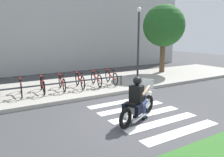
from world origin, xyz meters
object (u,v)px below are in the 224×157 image
bicycle_2 (43,85)px  bicycle_4 (80,80)px  bicycle_1 (21,87)px  bike_rack (66,83)px  motorcycle (138,106)px  bicycle_3 (62,83)px  bicycle_6 (111,77)px  street_lamp (138,36)px  bicycle_5 (96,78)px  tree_near_rack (164,26)px  rider (138,95)px

bicycle_2 → bicycle_4: (1.79, -0.00, 0.01)m
bicycle_1 → bicycle_2: (0.90, -0.00, 0.01)m
bicycle_2 → bike_rack: size_ratio=0.28×
motorcycle → bicycle_3: (-1.00, 4.50, 0.03)m
motorcycle → bicycle_6: size_ratio=1.28×
bicycle_1 → bicycle_6: bicycle_6 is taller
bicycle_2 → bike_rack: bicycle_2 is taller
bicycle_1 → bicycle_4: bicycle_4 is taller
bicycle_6 → street_lamp: (2.47, 0.92, 2.09)m
bicycle_2 → bicycle_5: (2.69, -0.00, 0.00)m
street_lamp → bicycle_6: bearing=-159.5°
bicycle_3 → tree_near_rack: size_ratio=0.33×
rider → bicycle_4: size_ratio=0.87×
tree_near_rack → bike_rack: bearing=-166.1°
bicycle_3 → bicycle_4: 0.90m
motorcycle → bike_rack: bearing=104.2°
rider → bicycle_5: bearing=79.2°
bicycle_4 → bike_rack: bicycle_4 is taller
rider → bicycle_6: (1.76, 4.53, -0.33)m
motorcycle → rider: 0.37m
motorcycle → bicycle_6: bearing=69.4°
bicycle_2 → tree_near_rack: size_ratio=0.35×
bicycle_4 → bike_rack: size_ratio=0.28×
street_lamp → bike_rack: bearing=-164.0°
motorcycle → bicycle_2: (-1.90, 4.50, 0.04)m
bicycle_4 → bicycle_5: size_ratio=1.03×
rider → bicycle_3: size_ratio=0.92×
motorcycle → bicycle_2: size_ratio=1.25×
bicycle_1 → bicycle_3: bicycle_3 is taller
bicycle_6 → street_lamp: 3.37m
street_lamp → bicycle_5: bearing=-164.6°
motorcycle → bicycle_4: (-0.10, 4.49, 0.05)m
rider → bicycle_1: size_ratio=0.87×
bicycle_4 → tree_near_rack: size_ratio=0.35×
bicycle_5 → tree_near_rack: (5.79, 1.32, 2.76)m
motorcycle → tree_near_rack: tree_near_rack is taller
bicycle_1 → bike_rack: (1.79, -0.56, 0.09)m
rider → bicycle_4: (-0.03, 4.52, -0.32)m
bicycle_2 → bike_rack: bearing=-31.7°
bicycle_1 → tree_near_rack: (9.38, 1.32, 2.77)m
rider → bicycle_1: 5.29m
bicycle_5 → bicycle_4: bearing=-180.0°
rider → bicycle_5: size_ratio=0.90×
bike_rack → bicycle_3: bearing=89.9°
bicycle_3 → bicycle_6: bicycle_6 is taller
bicycle_1 → bicycle_2: size_ratio=1.00×
bicycle_3 → bike_rack: (-0.00, -0.55, 0.09)m
motorcycle → bicycle_6: (1.69, 4.49, 0.04)m
bicycle_2 → bicycle_3: bicycle_2 is taller
bicycle_5 → bicycle_6: bicycle_5 is taller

